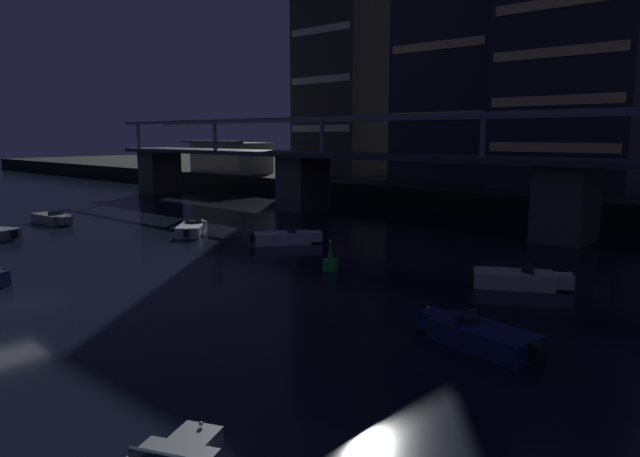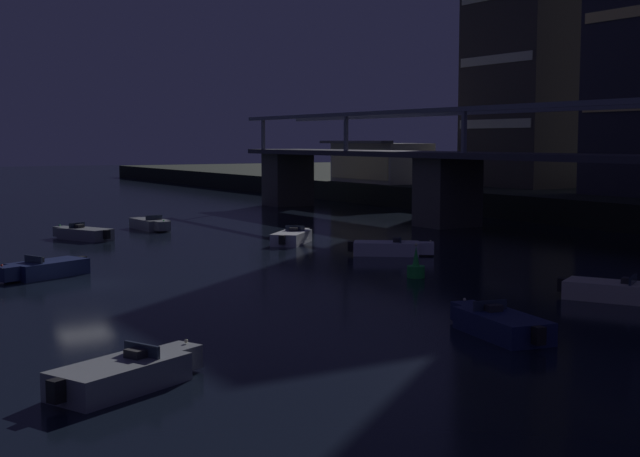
% 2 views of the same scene
% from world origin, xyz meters
% --- Properties ---
extents(ground_plane, '(400.00, 400.00, 0.00)m').
position_xyz_m(ground_plane, '(0.00, 0.00, 0.00)').
color(ground_plane, black).
extents(river_bridge, '(85.40, 6.40, 9.38)m').
position_xyz_m(river_bridge, '(-0.00, 33.30, 4.20)').
color(river_bridge, '#4C4944').
rests_on(river_bridge, ground).
extents(tower_west_low, '(11.25, 8.71, 32.58)m').
position_xyz_m(tower_west_low, '(-25.04, 53.27, 18.34)').
color(tower_west_low, '#38332D').
rests_on(tower_west_low, far_riverbank).
extents(waterfront_pavilion, '(12.40, 7.40, 4.70)m').
position_xyz_m(waterfront_pavilion, '(-39.50, 45.21, 4.44)').
color(waterfront_pavilion, '#B2AD9E').
rests_on(waterfront_pavilion, far_riverbank).
extents(speedboat_near_left, '(3.23, 5.02, 1.16)m').
position_xyz_m(speedboat_near_left, '(18.07, -4.00, 0.41)').
color(speedboat_near_left, gray).
rests_on(speedboat_near_left, ground).
extents(speedboat_near_center, '(4.35, 4.42, 1.16)m').
position_xyz_m(speedboat_near_center, '(-9.52, 16.88, 0.41)').
color(speedboat_near_center, silver).
rests_on(speedboat_near_center, ground).
extents(speedboat_near_right, '(5.23, 2.47, 1.16)m').
position_xyz_m(speedboat_near_right, '(18.51, 9.54, 0.41)').
color(speedboat_near_right, '#19234C').
rests_on(speedboat_near_right, ground).
extents(speedboat_mid_left, '(3.17, 5.05, 1.16)m').
position_xyz_m(speedboat_mid_left, '(-3.42, -1.01, 0.41)').
color(speedboat_mid_left, '#19234C').
rests_on(speedboat_mid_left, ground).
extents(speedboat_mid_center, '(5.22, 2.03, 1.16)m').
position_xyz_m(speedboat_mid_center, '(-23.37, 11.98, 0.41)').
color(speedboat_mid_center, gray).
rests_on(speedboat_mid_center, ground).
extents(speedboat_mid_right, '(4.99, 3.31, 1.16)m').
position_xyz_m(speedboat_mid_right, '(-19.16, 5.48, 0.41)').
color(speedboat_mid_right, gray).
rests_on(speedboat_mid_right, ground).
extents(speedboat_far_left, '(4.89, 3.54, 1.16)m').
position_xyz_m(speedboat_far_left, '(16.10, 18.59, 0.41)').
color(speedboat_far_left, beige).
rests_on(speedboat_far_left, ground).
extents(speedboat_far_center, '(3.99, 4.69, 1.16)m').
position_xyz_m(speedboat_far_center, '(-1.27, 19.01, 0.41)').
color(speedboat_far_center, silver).
rests_on(speedboat_far_center, ground).
extents(channel_buoy, '(0.90, 0.90, 1.76)m').
position_xyz_m(channel_buoy, '(6.49, 15.03, 0.48)').
color(channel_buoy, green).
rests_on(channel_buoy, ground).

